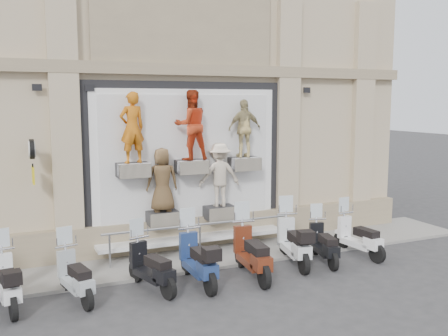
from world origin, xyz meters
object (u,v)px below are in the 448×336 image
Objects in this scene: clock_sign_bracket at (32,156)px; scooter_h at (324,235)px; guard_rail at (200,241)px; scooter_c at (75,266)px; scooter_i at (359,229)px; scooter_b at (6,272)px; scooter_d at (151,257)px; scooter_e at (198,249)px; scooter_g at (294,233)px; scooter_f at (252,242)px.

scooter_h is (6.64, -2.00, -2.10)m from clock_sign_bracket.
guard_rail is 4.96× the size of clock_sign_bracket.
scooter_i is (7.17, 0.04, 0.02)m from scooter_c.
scooter_b is 8.45m from scooter_i.
scooter_e is at bearing -20.09° from scooter_d.
scooter_h is at bearing -12.56° from scooter_c.
scooter_g is at bearing -17.41° from clock_sign_bracket.
scooter_e is at bearing 177.60° from scooter_i.
scooter_e is 1.15× the size of scooter_h.
scooter_c reaches higher than guard_rail.
scooter_b is 2.84m from scooter_d.
clock_sign_bracket is 6.46m from scooter_g.
scooter_i is at bearing 10.95° from scooter_f.
scooter_h is at bearing -8.80° from scooter_b.
guard_rail is 2.94× the size of scooter_h.
scooter_g is at bearing -178.51° from scooter_h.
scooter_h is (7.30, -0.16, -0.04)m from scooter_b.
scooter_b is 7.30m from scooter_h.
scooter_g is 0.80m from scooter_h.
guard_rail is at bearing 12.26° from scooter_c.
scooter_f is at bearing -19.51° from scooter_d.
scooter_f is (2.33, -0.16, 0.09)m from scooter_d.
clock_sign_bracket is at bearing 174.96° from scooter_g.
scooter_g is (1.96, -1.37, 0.35)m from guard_rail.
scooter_b is 1.00× the size of scooter_d.
guard_rail is at bearing 154.30° from scooter_i.
guard_rail is 4.16m from scooter_i.
scooter_e is 1.09× the size of scooter_i.
scooter_b is 5.18m from scooter_f.
scooter_e is at bearing -16.19° from scooter_c.
scooter_b is at bearing 160.12° from scooter_d.
guard_rail is at bearing 67.25° from scooter_e.
scooter_c is 0.86× the size of scooter_f.
scooter_g reaches higher than scooter_b.
scooter_e is 3.44m from scooter_h.
scooter_d is at bearing -178.28° from scooter_f.
scooter_f is (0.60, -1.76, 0.36)m from guard_rail.
scooter_e is 2.68m from scooter_g.
scooter_e is 0.97× the size of scooter_f.
scooter_b is 1.05× the size of scooter_h.
scooter_g is at bearing -34.93° from guard_rail.
scooter_g reaches higher than scooter_e.
scooter_d is 1.00× the size of scooter_i.
guard_rail is at bearing 9.24° from scooter_b.
scooter_h is at bearing -16.78° from clock_sign_bracket.
scooter_e reaches higher than scooter_d.
scooter_g is at bearing 172.29° from scooter_i.
scooter_b reaches higher than scooter_c.
scooter_i is (3.89, -1.46, 0.27)m from guard_rail.
scooter_g is at bearing 21.57° from scooter_f.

